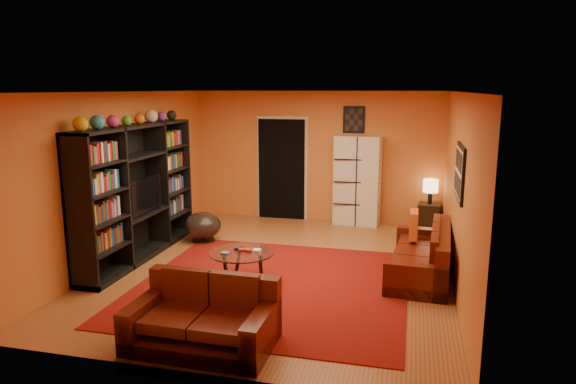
% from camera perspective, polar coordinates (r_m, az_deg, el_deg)
% --- Properties ---
extents(floor, '(6.00, 6.00, 0.00)m').
position_cam_1_polar(floor, '(7.80, -1.09, -8.40)').
color(floor, brown).
rests_on(floor, ground).
extents(ceiling, '(6.00, 6.00, 0.00)m').
position_cam_1_polar(ceiling, '(7.34, -1.16, 11.07)').
color(ceiling, white).
rests_on(ceiling, wall_back).
extents(wall_back, '(6.00, 0.00, 6.00)m').
position_cam_1_polar(wall_back, '(10.35, 3.11, 3.96)').
color(wall_back, '#CD6B2D').
rests_on(wall_back, floor).
extents(wall_front, '(6.00, 0.00, 6.00)m').
position_cam_1_polar(wall_front, '(4.70, -10.50, -5.45)').
color(wall_front, '#CD6B2D').
rests_on(wall_front, floor).
extents(wall_left, '(0.00, 6.00, 6.00)m').
position_cam_1_polar(wall_left, '(8.44, -17.78, 1.71)').
color(wall_left, '#CD6B2D').
rests_on(wall_left, floor).
extents(wall_right, '(0.00, 6.00, 6.00)m').
position_cam_1_polar(wall_right, '(7.25, 18.36, 0.14)').
color(wall_right, '#CD6B2D').
rests_on(wall_right, floor).
extents(rug, '(3.60, 3.60, 0.01)m').
position_cam_1_polar(rug, '(7.14, -1.74, -10.28)').
color(rug, '#620D0B').
rests_on(rug, floor).
extents(doorway, '(0.95, 0.10, 2.04)m').
position_cam_1_polar(doorway, '(10.50, -0.71, 2.54)').
color(doorway, black).
rests_on(doorway, floor).
extents(wall_art_right, '(0.03, 1.00, 0.70)m').
position_cam_1_polar(wall_art_right, '(6.90, 18.54, 2.11)').
color(wall_art_right, black).
rests_on(wall_art_right, wall_right).
extents(wall_art_back, '(0.42, 0.03, 0.52)m').
position_cam_1_polar(wall_art_back, '(10.15, 7.34, 7.98)').
color(wall_art_back, black).
rests_on(wall_art_back, wall_back).
extents(entertainment_unit, '(0.45, 3.00, 2.10)m').
position_cam_1_polar(entertainment_unit, '(8.37, -16.36, -0.03)').
color(entertainment_unit, black).
rests_on(entertainment_unit, floor).
extents(tv, '(0.99, 0.13, 0.57)m').
position_cam_1_polar(tv, '(8.29, -16.30, -0.44)').
color(tv, black).
rests_on(tv, entertainment_unit).
extents(sofa, '(0.93, 2.02, 0.85)m').
position_cam_1_polar(sofa, '(7.65, 15.02, -6.92)').
color(sofa, '#441009').
rests_on(sofa, rug).
extents(loveseat, '(1.50, 0.92, 0.85)m').
position_cam_1_polar(loveseat, '(5.62, -9.20, -13.59)').
color(loveseat, '#441009').
rests_on(loveseat, rug).
extents(throw_pillow, '(0.12, 0.42, 0.42)m').
position_cam_1_polar(throw_pillow, '(7.99, 13.77, -3.53)').
color(throw_pillow, orange).
rests_on(throw_pillow, sofa).
extents(coffee_table, '(0.89, 0.89, 0.44)m').
position_cam_1_polar(coffee_table, '(7.10, -5.18, -7.03)').
color(coffee_table, silver).
rests_on(coffee_table, floor).
extents(storage_cabinet, '(0.91, 0.47, 1.75)m').
position_cam_1_polar(storage_cabinet, '(10.10, 7.70, 1.24)').
color(storage_cabinet, silver).
rests_on(storage_cabinet, floor).
extents(bowl_chair, '(0.63, 0.63, 0.52)m').
position_cam_1_polar(bowl_chair, '(9.15, -9.42, -3.71)').
color(bowl_chair, black).
rests_on(bowl_chair, floor).
extents(side_table, '(0.44, 0.44, 0.50)m').
position_cam_1_polar(side_table, '(10.14, 15.39, -2.65)').
color(side_table, black).
rests_on(side_table, floor).
extents(table_lamp, '(0.28, 0.28, 0.47)m').
position_cam_1_polar(table_lamp, '(10.02, 15.57, 0.57)').
color(table_lamp, black).
rests_on(table_lamp, side_table).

